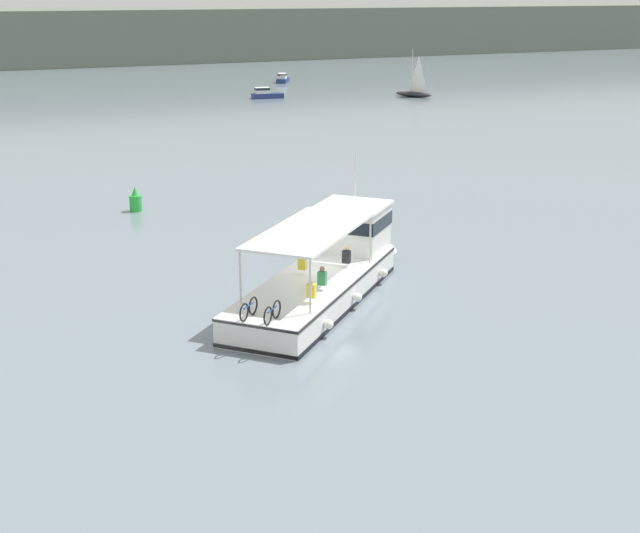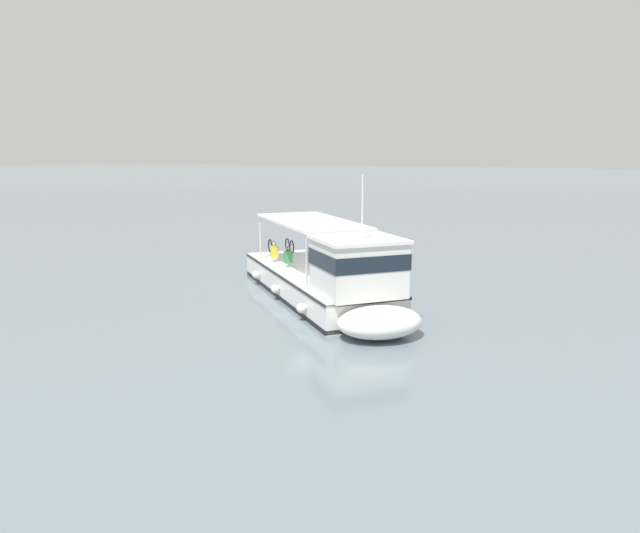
{
  "view_description": "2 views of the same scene",
  "coord_description": "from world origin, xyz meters",
  "px_view_note": "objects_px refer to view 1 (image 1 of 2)",
  "views": [
    {
      "loc": [
        -14.23,
        -30.52,
        11.95
      ],
      "look_at": [
        -0.33,
        -0.52,
        1.4
      ],
      "focal_mm": 48.79,
      "sensor_mm": 36.0,
      "label": 1
    },
    {
      "loc": [
        22.22,
        8.87,
        6.14
      ],
      "look_at": [
        -0.33,
        -0.52,
        1.4
      ],
      "focal_mm": 33.95,
      "sensor_mm": 36.0,
      "label": 2
    }
  ],
  "objects_px": {
    "ferry_main": "(329,268)",
    "motorboat_off_bow": "(265,94)",
    "motorboat_horizon_east": "(283,78)",
    "sailboat_near_starboard": "(414,92)",
    "channel_buoy": "(136,201)"
  },
  "relations": [
    {
      "from": "sailboat_near_starboard",
      "to": "motorboat_horizon_east",
      "type": "distance_m",
      "value": 23.0
    },
    {
      "from": "motorboat_horizon_east",
      "to": "motorboat_off_bow",
      "type": "bearing_deg",
      "value": -118.77
    },
    {
      "from": "motorboat_off_bow",
      "to": "sailboat_near_starboard",
      "type": "bearing_deg",
      "value": -19.83
    },
    {
      "from": "ferry_main",
      "to": "sailboat_near_starboard",
      "type": "distance_m",
      "value": 69.73
    },
    {
      "from": "sailboat_near_starboard",
      "to": "motorboat_horizon_east",
      "type": "height_order",
      "value": "sailboat_near_starboard"
    },
    {
      "from": "ferry_main",
      "to": "motorboat_off_bow",
      "type": "bearing_deg",
      "value": 70.8
    },
    {
      "from": "sailboat_near_starboard",
      "to": "motorboat_horizon_east",
      "type": "bearing_deg",
      "value": 109.44
    },
    {
      "from": "sailboat_near_starboard",
      "to": "ferry_main",
      "type": "bearing_deg",
      "value": -123.62
    },
    {
      "from": "sailboat_near_starboard",
      "to": "motorboat_off_bow",
      "type": "height_order",
      "value": "sailboat_near_starboard"
    },
    {
      "from": "motorboat_horizon_east",
      "to": "channel_buoy",
      "type": "distance_m",
      "value": 71.77
    },
    {
      "from": "motorboat_horizon_east",
      "to": "motorboat_off_bow",
      "type": "relative_size",
      "value": 1.01
    },
    {
      "from": "ferry_main",
      "to": "channel_buoy",
      "type": "height_order",
      "value": "ferry_main"
    },
    {
      "from": "sailboat_near_starboard",
      "to": "motorboat_off_bow",
      "type": "distance_m",
      "value": 17.36
    },
    {
      "from": "ferry_main",
      "to": "sailboat_near_starboard",
      "type": "bearing_deg",
      "value": 56.38
    },
    {
      "from": "sailboat_near_starboard",
      "to": "channel_buoy",
      "type": "bearing_deg",
      "value": -136.1
    }
  ]
}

